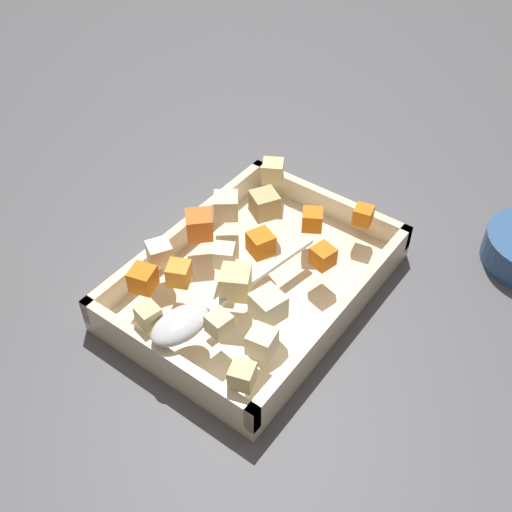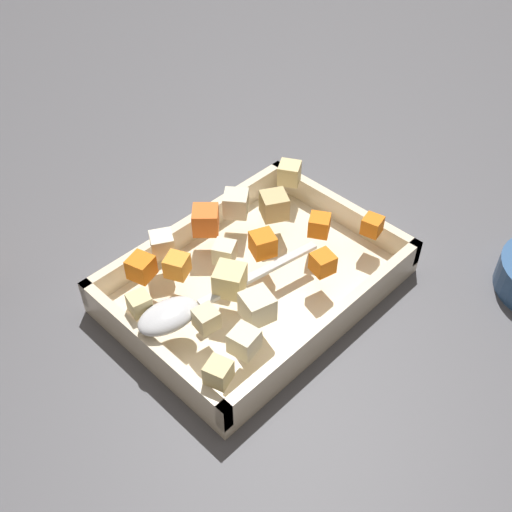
{
  "view_description": "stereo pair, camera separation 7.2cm",
  "coord_description": "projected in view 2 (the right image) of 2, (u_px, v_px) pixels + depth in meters",
  "views": [
    {
      "loc": [
        -0.4,
        -0.32,
        0.56
      ],
      "look_at": [
        0.01,
        -0.02,
        0.06
      ],
      "focal_mm": 43.93,
      "sensor_mm": 36.0,
      "label": 1
    },
    {
      "loc": [
        -0.36,
        -0.38,
        0.56
      ],
      "look_at": [
        0.01,
        -0.02,
        0.06
      ],
      "focal_mm": 43.93,
      "sensor_mm": 36.0,
      "label": 2
    }
  ],
  "objects": [
    {
      "name": "carrot_chunk_near_right",
      "position": [
        177.0,
        266.0,
        0.7
      ],
      "size": [
        0.03,
        0.03,
        0.02
      ],
      "primitive_type": "cube",
      "rotation": [
        0.0,
        0.0,
        3.59
      ],
      "color": "orange",
      "rests_on": "baking_dish"
    },
    {
      "name": "potato_chunk_near_left",
      "position": [
        274.0,
        205.0,
        0.78
      ],
      "size": [
        0.04,
        0.04,
        0.03
      ],
      "primitive_type": "cube",
      "rotation": [
        0.0,
        0.0,
        1.04
      ],
      "color": "tan",
      "rests_on": "baking_dish"
    },
    {
      "name": "carrot_chunk_near_spoon",
      "position": [
        372.0,
        225.0,
        0.76
      ],
      "size": [
        0.03,
        0.03,
        0.02
      ],
      "primitive_type": "cube",
      "rotation": [
        0.0,
        0.0,
        3.36
      ],
      "color": "orange",
      "rests_on": "baking_dish"
    },
    {
      "name": "potato_chunk_mid_right",
      "position": [
        257.0,
        307.0,
        0.66
      ],
      "size": [
        0.04,
        0.04,
        0.03
      ],
      "primitive_type": "cube",
      "rotation": [
        0.0,
        0.0,
        6.01
      ],
      "color": "beige",
      "rests_on": "baking_dish"
    },
    {
      "name": "potato_chunk_heap_side",
      "position": [
        140.0,
        304.0,
        0.67
      ],
      "size": [
        0.03,
        0.03,
        0.02
      ],
      "primitive_type": "cube",
      "rotation": [
        0.0,
        0.0,
        1.35
      ],
      "color": "#E0CC89",
      "rests_on": "baking_dish"
    },
    {
      "name": "potato_chunk_front_center",
      "position": [
        224.0,
        252.0,
        0.72
      ],
      "size": [
        0.03,
        0.03,
        0.02
      ],
      "primitive_type": "cube",
      "rotation": [
        0.0,
        0.0,
        2.08
      ],
      "color": "beige",
      "rests_on": "baking_dish"
    },
    {
      "name": "potato_chunk_corner_nw",
      "position": [
        289.0,
        173.0,
        0.83
      ],
      "size": [
        0.04,
        0.04,
        0.03
      ],
      "primitive_type": "cube",
      "rotation": [
        0.0,
        0.0,
        3.67
      ],
      "color": "#E0CC89",
      "rests_on": "baking_dish"
    },
    {
      "name": "potato_chunk_corner_se",
      "position": [
        230.0,
        280.0,
        0.68
      ],
      "size": [
        0.04,
        0.04,
        0.03
      ],
      "primitive_type": "cube",
      "rotation": [
        0.0,
        0.0,
        2.08
      ],
      "color": "#E0CC89",
      "rests_on": "baking_dish"
    },
    {
      "name": "potato_chunk_under_handle",
      "position": [
        244.0,
        341.0,
        0.63
      ],
      "size": [
        0.03,
        0.03,
        0.03
      ],
      "primitive_type": "cube",
      "rotation": [
        0.0,
        0.0,
        0.17
      ],
      "color": "beige",
      "rests_on": "baking_dish"
    },
    {
      "name": "potato_chunk_rim_edge",
      "position": [
        218.0,
        372.0,
        0.6
      ],
      "size": [
        0.03,
        0.03,
        0.02
      ],
      "primitive_type": "cube",
      "rotation": [
        0.0,
        0.0,
        0.31
      ],
      "color": "#E0CC89",
      "rests_on": "baking_dish"
    },
    {
      "name": "carrot_chunk_corner_sw",
      "position": [
        141.0,
        267.0,
        0.7
      ],
      "size": [
        0.03,
        0.03,
        0.03
      ],
      "primitive_type": "cube",
      "rotation": [
        0.0,
        0.0,
        3.42
      ],
      "color": "orange",
      "rests_on": "baking_dish"
    },
    {
      "name": "carrot_chunk_far_right",
      "position": [
        206.0,
        220.0,
        0.76
      ],
      "size": [
        0.04,
        0.04,
        0.03
      ],
      "primitive_type": "cube",
      "rotation": [
        0.0,
        0.0,
        2.35
      ],
      "color": "orange",
      "rests_on": "baking_dish"
    },
    {
      "name": "parsnip_chunk_far_left",
      "position": [
        236.0,
        204.0,
        0.78
      ],
      "size": [
        0.04,
        0.04,
        0.03
      ],
      "primitive_type": "cube",
      "rotation": [
        0.0,
        0.0,
        5.38
      ],
      "color": "beige",
      "rests_on": "baking_dish"
    },
    {
      "name": "baking_dish",
      "position": [
        256.0,
        282.0,
        0.75
      ],
      "size": [
        0.33,
        0.24,
        0.05
      ],
      "color": "beige",
      "rests_on": "ground_plane"
    },
    {
      "name": "serving_spoon",
      "position": [
        180.0,
        311.0,
        0.66
      ],
      "size": [
        0.23,
        0.06,
        0.02
      ],
      "rotation": [
        0.0,
        0.0,
        6.11
      ],
      "color": "silver",
      "rests_on": "baking_dish"
    },
    {
      "name": "carrot_chunk_heap_top",
      "position": [
        319.0,
        225.0,
        0.75
      ],
      "size": [
        0.03,
        0.03,
        0.02
      ],
      "primitive_type": "cube",
      "rotation": [
        0.0,
        0.0,
        5.26
      ],
      "color": "orange",
      "rests_on": "baking_dish"
    },
    {
      "name": "carrot_chunk_corner_ne",
      "position": [
        323.0,
        263.0,
        0.71
      ],
      "size": [
        0.03,
        0.03,
        0.02
      ],
      "primitive_type": "cube",
      "rotation": [
        0.0,
        0.0,
        1.32
      ],
      "color": "orange",
      "rests_on": "baking_dish"
    },
    {
      "name": "parsnip_chunk_center",
      "position": [
        162.0,
        244.0,
        0.73
      ],
      "size": [
        0.04,
        0.04,
        0.03
      ],
      "primitive_type": "cube",
      "rotation": [
        0.0,
        0.0,
        2.62
      ],
      "color": "silver",
      "rests_on": "baking_dish"
    },
    {
      "name": "potato_chunk_mid_left",
      "position": [
        206.0,
        319.0,
        0.65
      ],
      "size": [
        0.03,
        0.03,
        0.02
      ],
      "primitive_type": "cube",
      "rotation": [
        0.0,
        0.0,
        1.41
      ],
      "color": "beige",
      "rests_on": "baking_dish"
    },
    {
      "name": "ground_plane",
      "position": [
        240.0,
        288.0,
        0.76
      ],
      "size": [
        4.0,
        4.0,
        0.0
      ],
      "primitive_type": "plane",
      "color": "#4C4C51"
    },
    {
      "name": "carrot_chunk_back_center",
      "position": [
        263.0,
        244.0,
        0.73
      ],
      "size": [
        0.04,
        0.04,
        0.03
      ],
      "primitive_type": "cube",
      "rotation": [
        0.0,
        0.0,
        1.16
      ],
      "color": "orange",
      "rests_on": "baking_dish"
    }
  ]
}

